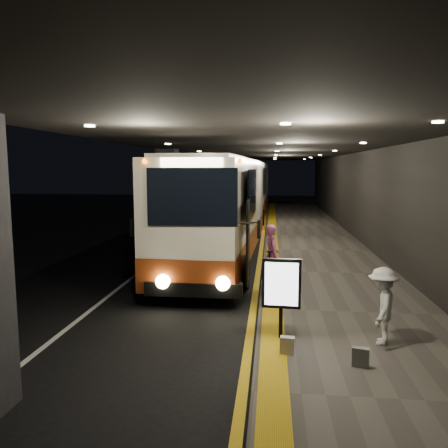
# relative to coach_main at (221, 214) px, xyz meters

# --- Properties ---
(ground) EXTENTS (90.00, 90.00, 0.00)m
(ground) POSITION_rel_coach_main_xyz_m (-0.83, -3.00, -1.87)
(ground) COLOR black
(lane_line_white) EXTENTS (0.12, 50.00, 0.01)m
(lane_line_white) POSITION_rel_coach_main_xyz_m (-2.63, 2.00, -1.86)
(lane_line_white) COLOR silver
(lane_line_white) RESTS_ON ground
(kerb_stripe_yellow) EXTENTS (0.18, 50.00, 0.01)m
(kerb_stripe_yellow) POSITION_rel_coach_main_xyz_m (1.52, 2.00, -1.86)
(kerb_stripe_yellow) COLOR gold
(kerb_stripe_yellow) RESTS_ON ground
(sidewalk) EXTENTS (4.50, 50.00, 0.15)m
(sidewalk) POSITION_rel_coach_main_xyz_m (3.92, 2.00, -1.79)
(sidewalk) COLOR #514C44
(sidewalk) RESTS_ON ground
(tactile_strip) EXTENTS (0.50, 50.00, 0.01)m
(tactile_strip) POSITION_rel_coach_main_xyz_m (2.02, 2.00, -1.71)
(tactile_strip) COLOR gold
(tactile_strip) RESTS_ON sidewalk
(terminal_wall) EXTENTS (0.10, 50.00, 6.00)m
(terminal_wall) POSITION_rel_coach_main_xyz_m (6.17, 2.00, 1.13)
(terminal_wall) COLOR black
(terminal_wall) RESTS_ON ground
(support_columns) EXTENTS (0.80, 24.80, 4.40)m
(support_columns) POSITION_rel_coach_main_xyz_m (-2.33, 1.00, 0.33)
(support_columns) COLOR black
(support_columns) RESTS_ON ground
(canopy) EXTENTS (9.00, 50.00, 0.40)m
(canopy) POSITION_rel_coach_main_xyz_m (1.67, 2.00, 2.73)
(canopy) COLOR black
(canopy) RESTS_ON support_columns
(coach_main) EXTENTS (3.02, 12.56, 3.89)m
(coach_main) POSITION_rel_coach_main_xyz_m (0.00, 0.00, 0.00)
(coach_main) COLOR beige
(coach_main) RESTS_ON ground
(coach_second) EXTENTS (2.92, 12.61, 3.95)m
(coach_second) POSITION_rel_coach_main_xyz_m (0.17, 14.96, 0.03)
(coach_second) COLOR beige
(coach_second) RESTS_ON ground
(passenger_boarding) EXTENTS (0.61, 0.77, 1.84)m
(passenger_boarding) POSITION_rel_coach_main_xyz_m (1.97, -4.04, -0.80)
(passenger_boarding) COLOR pink
(passenger_boarding) RESTS_ON sidewalk
(passenger_waiting_white) EXTENTS (0.75, 1.09, 1.54)m
(passenger_waiting_white) POSITION_rel_coach_main_xyz_m (4.15, -8.07, -0.95)
(passenger_waiting_white) COLOR silver
(passenger_waiting_white) RESTS_ON sidewalk
(bag_polka) EXTENTS (0.31, 0.19, 0.35)m
(bag_polka) POSITION_rel_coach_main_xyz_m (3.54, -9.20, -1.54)
(bag_polka) COLOR black
(bag_polka) RESTS_ON sidewalk
(bag_plain) EXTENTS (0.28, 0.18, 0.33)m
(bag_plain) POSITION_rel_coach_main_xyz_m (2.28, -8.79, -1.55)
(bag_plain) COLOR silver
(bag_plain) RESTS_ON sidewalk
(info_sign) EXTENTS (0.79, 0.16, 1.67)m
(info_sign) POSITION_rel_coach_main_xyz_m (2.17, -8.04, -0.60)
(info_sign) COLOR black
(info_sign) RESTS_ON sidewalk
(stanchion_post) EXTENTS (0.05, 0.05, 1.13)m
(stanchion_post) POSITION_rel_coach_main_xyz_m (1.92, -4.51, -1.15)
(stanchion_post) COLOR black
(stanchion_post) RESTS_ON sidewalk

